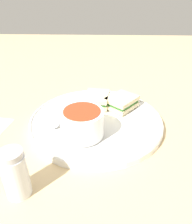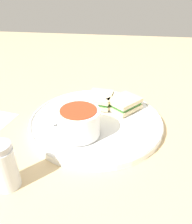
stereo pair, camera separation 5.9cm
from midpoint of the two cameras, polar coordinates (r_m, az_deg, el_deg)
The scene contains 7 objects.
ground_plane at distance 0.62m, azimuth -2.77°, elevation -3.20°, with size 2.40×2.40×0.00m, color #D1B27F.
plate at distance 0.61m, azimuth -2.79°, elevation -2.36°, with size 0.37×0.37×0.02m.
soup_bowl at distance 0.53m, azimuth -6.85°, elevation -2.85°, with size 0.10×0.10×0.07m.
spoon at distance 0.59m, azimuth -12.94°, elevation -2.66°, with size 0.05×0.13×0.01m.
sandwich_half_near at distance 0.65m, azimuth 4.16°, elevation 2.56°, with size 0.11×0.11×0.03m.
sandwich_half_far at distance 0.66m, azimuth -2.48°, elevation 3.30°, with size 0.08×0.09×0.03m.
salt_shaker at distance 0.44m, azimuth -24.16°, elevation -14.69°, with size 0.05×0.05×0.10m.
Camera 1 is at (0.02, -0.51, 0.34)m, focal length 35.00 mm.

